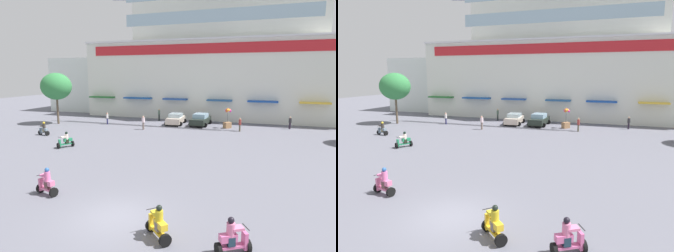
{
  "view_description": "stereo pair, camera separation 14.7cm",
  "coord_description": "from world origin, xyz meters",
  "views": [
    {
      "loc": [
        6.54,
        -11.54,
        6.67
      ],
      "look_at": [
        -1.8,
        13.14,
        2.08
      ],
      "focal_mm": 31.66,
      "sensor_mm": 36.0,
      "label": 1
    },
    {
      "loc": [
        6.67,
        -11.49,
        6.67
      ],
      "look_at": [
        -1.8,
        13.14,
        2.08
      ],
      "focal_mm": 31.66,
      "sensor_mm": 36.0,
      "label": 2
    }
  ],
  "objects": [
    {
      "name": "flank_building_left",
      "position": [
        -26.59,
        36.82,
        4.69
      ],
      "size": [
        8.25,
        9.03,
        9.39
      ],
      "color": "silver",
      "rests_on": "ground"
    },
    {
      "name": "pedestrian_0",
      "position": [
        -13.73,
        22.98,
        0.92
      ],
      "size": [
        0.32,
        0.32,
        1.57
      ],
      "color": "#21204E",
      "rests_on": "ground"
    },
    {
      "name": "scooter_rider_8",
      "position": [
        2.58,
        -1.1,
        0.64
      ],
      "size": [
        1.42,
        1.4,
        1.52
      ],
      "color": "black",
      "rests_on": "ground"
    },
    {
      "name": "parked_car_0",
      "position": [
        -5.02,
        25.91,
        0.75
      ],
      "size": [
        2.59,
        4.46,
        1.47
      ],
      "color": "beige",
      "rests_on": "ground"
    },
    {
      "name": "balloon_vendor_cart",
      "position": [
        1.92,
        25.27,
        1.13
      ],
      "size": [
        1.05,
        1.07,
        2.49
      ],
      "color": "#966D49",
      "rests_on": "ground"
    },
    {
      "name": "ground_plane",
      "position": [
        0.0,
        13.0,
        0.0
      ],
      "size": [
        128.0,
        128.0,
        0.0
      ],
      "primitive_type": "plane",
      "color": "slate"
    },
    {
      "name": "pedestrian_2",
      "position": [
        3.59,
        23.54,
        0.93
      ],
      "size": [
        0.36,
        0.36,
        1.62
      ],
      "color": "brown",
      "rests_on": "ground"
    },
    {
      "name": "scooter_rider_4",
      "position": [
        -10.87,
        10.57,
        0.61
      ],
      "size": [
        1.2,
        1.55,
        1.47
      ],
      "color": "black",
      "rests_on": "ground"
    },
    {
      "name": "scooter_rider_5",
      "position": [
        -4.88,
        1.14,
        0.66
      ],
      "size": [
        1.4,
        0.82,
        1.59
      ],
      "color": "black",
      "rests_on": "ground"
    },
    {
      "name": "parked_car_1",
      "position": [
        -1.7,
        26.18,
        0.78
      ],
      "size": [
        2.55,
        4.49,
        1.56
      ],
      "color": "#212A23",
      "rests_on": "ground"
    },
    {
      "name": "scooter_rider_2",
      "position": [
        5.58,
        -1.19,
        0.62
      ],
      "size": [
        1.4,
        1.13,
        1.5
      ],
      "color": "black",
      "rests_on": "ground"
    },
    {
      "name": "plaza_tree_0",
      "position": [
        -20.27,
        21.27,
        5.04
      ],
      "size": [
        4.15,
        3.77,
        6.83
      ],
      "color": "brown",
      "rests_on": "ground"
    },
    {
      "name": "pedestrian_3",
      "position": [
        -8.27,
        28.24,
        1.0
      ],
      "size": [
        0.44,
        0.44,
        1.72
      ],
      "color": "black",
      "rests_on": "ground"
    },
    {
      "name": "pedestrian_4",
      "position": [
        -7.63,
        21.03,
        0.95
      ],
      "size": [
        0.45,
        0.45,
        1.67
      ],
      "color": "#7A6760",
      "rests_on": "ground"
    },
    {
      "name": "scooter_rider_1",
      "position": [
        -16.72,
        14.43,
        0.61
      ],
      "size": [
        1.38,
        0.76,
        1.5
      ],
      "color": "black",
      "rests_on": "ground"
    },
    {
      "name": "colonial_building",
      "position": [
        -0.0,
        35.35,
        9.64
      ],
      "size": [
        42.2,
        14.71,
        22.12
      ],
      "color": "silver",
      "rests_on": "ground"
    },
    {
      "name": "pedestrian_1",
      "position": [
        9.27,
        27.12,
        0.88
      ],
      "size": [
        0.45,
        0.45,
        1.54
      ],
      "color": "#271D2B",
      "rests_on": "ground"
    }
  ]
}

